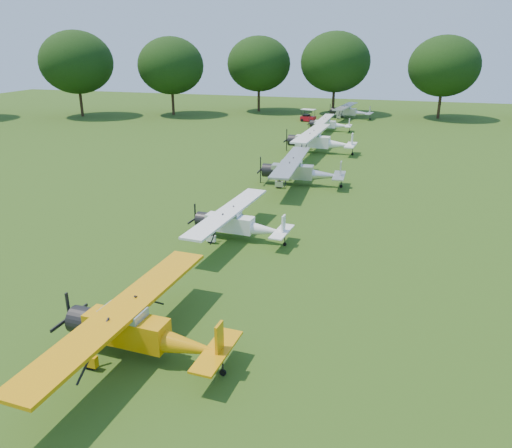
{
  "coord_description": "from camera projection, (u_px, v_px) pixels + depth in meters",
  "views": [
    {
      "loc": [
        9.04,
        -26.85,
        11.45
      ],
      "look_at": [
        1.44,
        -0.75,
        1.4
      ],
      "focal_mm": 35.0,
      "sensor_mm": 36.0,
      "label": 1
    }
  ],
  "objects": [
    {
      "name": "aircraft_6",
      "position": [
        328.0,
        123.0,
        66.32
      ],
      "size": [
        5.76,
        9.14,
        1.81
      ],
      "rotation": [
        0.0,
        0.0,
        -0.01
      ],
      "color": "white",
      "rests_on": "ground"
    },
    {
      "name": "aircraft_2",
      "position": [
        138.0,
        328.0,
        18.76
      ],
      "size": [
        6.96,
        11.08,
        2.18
      ],
      "rotation": [
        0.0,
        0.0,
        -0.06
      ],
      "color": "orange",
      "rests_on": "ground"
    },
    {
      "name": "ground",
      "position": [
        237.0,
        239.0,
        30.52
      ],
      "size": [
        160.0,
        160.0,
        0.0
      ],
      "primitive_type": "plane",
      "color": "#234812",
      "rests_on": "ground"
    },
    {
      "name": "aircraft_5",
      "position": [
        318.0,
        140.0,
        53.33
      ],
      "size": [
        7.61,
        12.11,
        2.39
      ],
      "rotation": [
        0.0,
        0.0,
        -0.05
      ],
      "color": "white",
      "rests_on": "ground"
    },
    {
      "name": "aircraft_7",
      "position": [
        349.0,
        111.0,
        76.86
      ],
      "size": [
        6.7,
        10.64,
        2.09
      ],
      "rotation": [
        0.0,
        0.0,
        -0.12
      ],
      "color": "silver",
      "rests_on": "ground"
    },
    {
      "name": "aircraft_4",
      "position": [
        299.0,
        170.0,
        41.42
      ],
      "size": [
        7.19,
        11.44,
        2.25
      ],
      "rotation": [
        0.0,
        0.0,
        0.05
      ],
      "color": "silver",
      "rests_on": "ground"
    },
    {
      "name": "aircraft_3",
      "position": [
        237.0,
        222.0,
        30.13
      ],
      "size": [
        6.2,
        9.88,
        1.94
      ],
      "rotation": [
        0.0,
        0.0,
        -0.08
      ],
      "color": "white",
      "rests_on": "ground"
    },
    {
      "name": "golf_cart",
      "position": [
        308.0,
        117.0,
        74.33
      ],
      "size": [
        2.34,
        1.73,
        1.81
      ],
      "rotation": [
        0.0,
        0.0,
        -0.23
      ],
      "color": "#AA0C18",
      "rests_on": "ground"
    },
    {
      "name": "tree_belt",
      "position": [
        299.0,
        107.0,
        26.95
      ],
      "size": [
        137.36,
        130.27,
        14.52
      ],
      "color": "#302312",
      "rests_on": "ground"
    }
  ]
}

